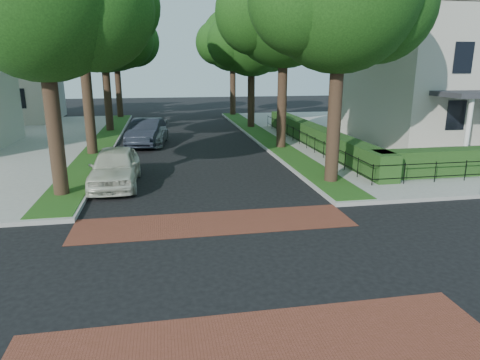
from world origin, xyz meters
name	(u,v)px	position (x,y,z in m)	size (l,w,h in m)	color
ground	(230,267)	(0.00, 0.00, 0.00)	(120.00, 120.00, 0.00)	black
sidewalk_ne	(446,132)	(19.50, 19.00, 0.07)	(30.00, 30.00, 0.15)	gray
crosswalk_far	(215,223)	(0.00, 3.20, 0.01)	(9.00, 2.20, 0.01)	brown
crosswalk_near	(258,345)	(0.00, -3.20, 0.01)	(9.00, 2.20, 0.01)	brown
grass_strip_ne	(264,136)	(5.40, 19.10, 0.16)	(1.60, 29.80, 0.02)	#174313
grass_strip_nw	(104,141)	(-5.40, 19.10, 0.16)	(1.60, 29.80, 0.02)	#174313
tree_right_mid	(285,10)	(5.61, 15.25, 7.99)	(8.25, 7.09, 11.22)	black
tree_right_far	(252,39)	(5.60, 24.22, 6.91)	(7.25, 6.23, 9.74)	black
tree_right_back	(233,41)	(5.60, 33.23, 7.27)	(7.50, 6.45, 10.20)	black
tree_left_far	(104,35)	(-5.40, 24.22, 7.12)	(7.00, 6.02, 9.86)	black
tree_left_back	(116,38)	(-5.40, 33.24, 7.41)	(7.75, 6.66, 10.44)	black
hedge_main_road	(316,136)	(7.70, 15.00, 0.75)	(1.00, 18.00, 1.20)	#1C4216
fence_main_road	(303,139)	(6.90, 15.00, 0.60)	(0.06, 18.00, 0.90)	black
house_victorian	(460,48)	(17.51, 15.92, 6.02)	(13.00, 13.05, 12.48)	#B3AFA0
parked_car_front	(115,167)	(-3.60, 8.42, 0.82)	(1.93, 4.79, 1.63)	silver
parked_car_middle	(146,132)	(-2.58, 17.96, 0.83)	(1.76, 5.05, 1.67)	#212732
parked_car_rear	(151,133)	(-2.30, 18.31, 0.68)	(1.92, 4.72, 1.37)	gray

